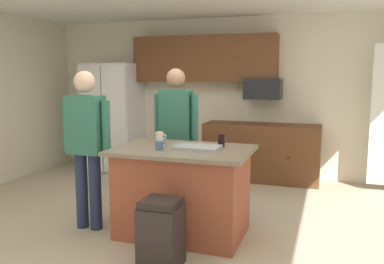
# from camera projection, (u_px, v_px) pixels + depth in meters

# --- Properties ---
(floor) EXTENTS (7.04, 7.04, 0.00)m
(floor) POSITION_uv_depth(u_px,v_px,m) (168.00, 231.00, 4.40)
(floor) COLOR #B7A88E
(floor) RESTS_ON ground
(back_wall) EXTENTS (6.40, 0.10, 2.60)m
(back_wall) POSITION_uv_depth(u_px,v_px,m) (230.00, 97.00, 6.84)
(back_wall) COLOR beige
(back_wall) RESTS_ON ground
(cabinet_run_upper) EXTENTS (2.40, 0.38, 0.75)m
(cabinet_run_upper) POSITION_uv_depth(u_px,v_px,m) (204.00, 59.00, 6.69)
(cabinet_run_upper) COLOR brown
(cabinet_run_lower) EXTENTS (1.80, 0.63, 0.90)m
(cabinet_run_lower) POSITION_uv_depth(u_px,v_px,m) (261.00, 152.00, 6.47)
(cabinet_run_lower) COLOR brown
(cabinet_run_lower) RESTS_ON ground
(refrigerator) EXTENTS (0.90, 0.76, 1.86)m
(refrigerator) POSITION_uv_depth(u_px,v_px,m) (113.00, 117.00, 7.14)
(refrigerator) COLOR white
(refrigerator) RESTS_ON ground
(microwave_over_range) EXTENTS (0.56, 0.40, 0.32)m
(microwave_over_range) POSITION_uv_depth(u_px,v_px,m) (263.00, 89.00, 6.35)
(microwave_over_range) COLOR black
(kitchen_island) EXTENTS (1.41, 0.96, 0.92)m
(kitchen_island) POSITION_uv_depth(u_px,v_px,m) (183.00, 191.00, 4.26)
(kitchen_island) COLOR #9E4C33
(kitchen_island) RESTS_ON ground
(person_guest_left) EXTENTS (0.57, 0.23, 1.71)m
(person_guest_left) POSITION_uv_depth(u_px,v_px,m) (87.00, 139.00, 4.35)
(person_guest_left) COLOR #232D4C
(person_guest_left) RESTS_ON ground
(person_host_foreground) EXTENTS (0.57, 0.23, 1.75)m
(person_host_foreground) POSITION_uv_depth(u_px,v_px,m) (176.00, 128.00, 5.03)
(person_host_foreground) COLOR #232D4C
(person_host_foreground) RESTS_ON ground
(glass_dark_ale) EXTENTS (0.07, 0.07, 0.14)m
(glass_dark_ale) POSITION_uv_depth(u_px,v_px,m) (221.00, 140.00, 4.28)
(glass_dark_ale) COLOR black
(glass_dark_ale) RESTS_ON kitchen_island
(mug_ceramic_white) EXTENTS (0.13, 0.09, 0.11)m
(mug_ceramic_white) POSITION_uv_depth(u_px,v_px,m) (159.00, 137.00, 4.61)
(mug_ceramic_white) COLOR white
(mug_ceramic_white) RESTS_ON kitchen_island
(mug_blue_stoneware) EXTENTS (0.12, 0.08, 0.09)m
(mug_blue_stoneware) POSITION_uv_depth(u_px,v_px,m) (160.00, 145.00, 4.09)
(mug_blue_stoneware) COLOR #4C6B99
(mug_blue_stoneware) RESTS_ON kitchen_island
(serving_tray) EXTENTS (0.44, 0.30, 0.04)m
(serving_tray) POSITION_uv_depth(u_px,v_px,m) (198.00, 148.00, 4.10)
(serving_tray) COLOR #B7B7BC
(serving_tray) RESTS_ON kitchen_island
(trash_bin) EXTENTS (0.34, 0.34, 0.61)m
(trash_bin) POSITION_uv_depth(u_px,v_px,m) (161.00, 234.00, 3.55)
(trash_bin) COLOR black
(trash_bin) RESTS_ON ground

